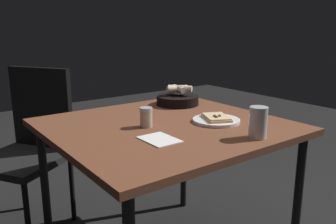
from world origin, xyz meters
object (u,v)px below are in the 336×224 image
dining_table (166,137)px  beer_glass (258,124)px  pizza_plate (216,120)px  bread_basket (178,99)px  pepper_shaker (146,118)px  chair_near (31,140)px

dining_table → beer_glass: size_ratio=8.01×
pizza_plate → beer_glass: (0.27, -0.04, 0.05)m
bread_basket → beer_glass: beer_glass is taller
dining_table → beer_glass: beer_glass is taller
pizza_plate → pepper_shaker: 0.33m
pepper_shaker → dining_table: bearing=84.8°
dining_table → beer_glass: 0.44m
pepper_shaker → pizza_plate: bearing=67.7°
pizza_plate → beer_glass: beer_glass is taller
beer_glass → bread_basket: bearing=169.8°
beer_glass → pizza_plate: bearing=172.6°
dining_table → bread_basket: (-0.28, 0.29, 0.10)m
bread_basket → pepper_shaker: bearing=-55.2°
bread_basket → chair_near: (-0.51, -0.69, -0.25)m
pizza_plate → chair_near: chair_near is taller
dining_table → pizza_plate: 0.25m
dining_table → bread_basket: bearing=134.3°
bread_basket → chair_near: chair_near is taller
pizza_plate → bread_basket: bearing=168.0°
pepper_shaker → chair_near: (-0.78, -0.30, -0.25)m
dining_table → chair_near: chair_near is taller
pizza_plate → dining_table: bearing=-119.7°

